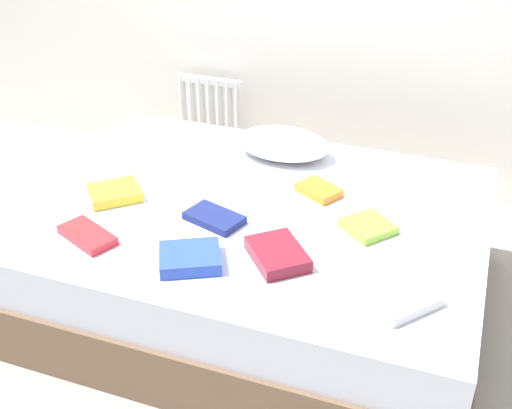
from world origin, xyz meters
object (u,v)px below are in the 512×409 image
bed (252,254)px  pillow (283,144)px  textbook_orange (319,190)px  textbook_white (403,300)px  textbook_lime (368,227)px  radiator (210,115)px  textbook_blue (190,258)px  textbook_navy (214,218)px  textbook_maroon (277,254)px  textbook_red (87,235)px  textbook_yellow (114,193)px

bed → pillow: size_ratio=4.34×
textbook_orange → textbook_white: bearing=-23.5°
textbook_lime → radiator: bearing=174.8°
textbook_blue → textbook_navy: bearing=68.7°
textbook_lime → textbook_orange: size_ratio=0.97×
bed → textbook_navy: bearing=-121.8°
textbook_lime → textbook_orange: 0.34m
radiator → textbook_white: (1.44, -1.64, 0.19)m
textbook_orange → textbook_maroon: bearing=-61.6°
bed → textbook_blue: bearing=-98.5°
radiator → textbook_orange: (0.96, -1.00, 0.18)m
textbook_navy → textbook_red: 0.51m
textbook_orange → textbook_red: (-0.76, -0.66, -0.00)m
textbook_blue → textbook_red: bearing=151.0°
textbook_orange → textbook_yellow: 0.90m
textbook_maroon → textbook_white: bearing=37.6°
textbook_navy → textbook_blue: (0.03, -0.31, 0.01)m
radiator → textbook_red: (0.20, -1.66, 0.18)m
textbook_navy → textbook_lime: 0.63m
bed → textbook_orange: 0.41m
textbook_red → textbook_maroon: bearing=33.4°
bed → textbook_lime: bearing=-1.7°
textbook_navy → textbook_yellow: (-0.49, 0.03, 0.01)m
textbook_lime → textbook_red: size_ratio=0.73×
radiator → bed: bearing=-58.9°
bed → textbook_white: 0.88m
textbook_red → textbook_blue: textbook_blue is taller
textbook_lime → textbook_yellow: textbook_yellow is taller
bed → textbook_orange: size_ratio=10.82×
textbook_navy → textbook_white: bearing=-0.7°
textbook_navy → textbook_yellow: textbook_yellow is taller
pillow → textbook_white: pillow is taller
textbook_maroon → textbook_orange: bearing=138.0°
pillow → textbook_orange: bearing=-48.6°
textbook_navy → textbook_white: textbook_white is taller
textbook_navy → textbook_maroon: bearing=-9.4°
textbook_red → textbook_navy: bearing=58.8°
textbook_orange → textbook_blue: textbook_blue is taller
radiator → textbook_lime: 1.74m
bed → textbook_maroon: (0.23, -0.34, 0.28)m
textbook_navy → textbook_red: bearing=-127.6°
radiator → textbook_blue: size_ratio=2.18×
bed → textbook_navy: size_ratio=8.52×
pillow → textbook_white: (0.74, -0.94, -0.05)m
bed → textbook_blue: 0.55m
pillow → textbook_white: size_ratio=2.05×
bed → textbook_blue: textbook_blue is taller
textbook_white → textbook_yellow: 1.34m
pillow → textbook_red: pillow is taller
textbook_lime → textbook_navy: bearing=-126.5°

